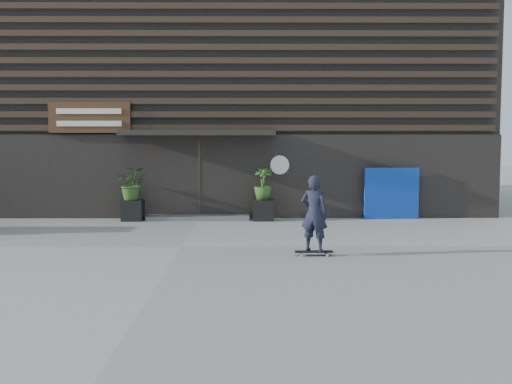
{
  "coord_description": "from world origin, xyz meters",
  "views": [
    {
      "loc": [
        1.55,
        -13.67,
        2.41
      ],
      "look_at": [
        1.67,
        1.33,
        1.1
      ],
      "focal_mm": 43.8,
      "sensor_mm": 36.0,
      "label": 1
    }
  ],
  "objects_px": {
    "planter_pot_left": "(133,210)",
    "planter_pot_right": "(263,210)",
    "blue_tarp": "(391,193)",
    "skateboarder": "(314,214)"
  },
  "relations": [
    {
      "from": "skateboarder",
      "to": "planter_pot_left",
      "type": "bearing_deg",
      "value": 130.81
    },
    {
      "from": "planter_pot_left",
      "to": "blue_tarp",
      "type": "distance_m",
      "value": 7.63
    },
    {
      "from": "blue_tarp",
      "to": "skateboarder",
      "type": "height_order",
      "value": "skateboarder"
    },
    {
      "from": "planter_pot_left",
      "to": "planter_pot_right",
      "type": "height_order",
      "value": "same"
    },
    {
      "from": "blue_tarp",
      "to": "planter_pot_left",
      "type": "bearing_deg",
      "value": 179.09
    },
    {
      "from": "planter_pot_left",
      "to": "blue_tarp",
      "type": "xyz_separation_m",
      "value": [
        7.61,
        0.3,
        0.46
      ]
    },
    {
      "from": "planter_pot_left",
      "to": "skateboarder",
      "type": "distance_m",
      "value": 7.27
    },
    {
      "from": "blue_tarp",
      "to": "skateboarder",
      "type": "distance_m",
      "value": 6.46
    },
    {
      "from": "blue_tarp",
      "to": "planter_pot_right",
      "type": "bearing_deg",
      "value": -178.66
    },
    {
      "from": "planter_pot_right",
      "to": "blue_tarp",
      "type": "distance_m",
      "value": 3.85
    }
  ]
}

